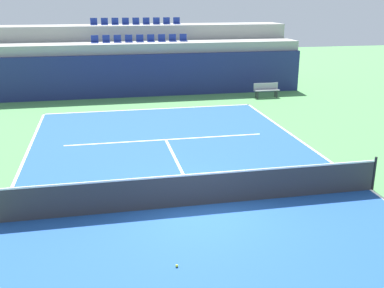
# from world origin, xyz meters

# --- Properties ---
(ground_plane) EXTENTS (80.00, 80.00, 0.00)m
(ground_plane) POSITION_xyz_m (0.00, 0.00, 0.00)
(ground_plane) COLOR #4C8C4C
(court_surface) EXTENTS (11.00, 24.00, 0.01)m
(court_surface) POSITION_xyz_m (0.00, 0.00, 0.01)
(court_surface) COLOR #1E4C99
(court_surface) RESTS_ON ground_plane
(baseline_far) EXTENTS (11.00, 0.10, 0.00)m
(baseline_far) POSITION_xyz_m (0.00, 11.95, 0.01)
(baseline_far) COLOR white
(baseline_far) RESTS_ON court_surface
(sideline_right) EXTENTS (0.10, 24.00, 0.00)m
(sideline_right) POSITION_xyz_m (5.45, 0.00, 0.01)
(sideline_right) COLOR white
(sideline_right) RESTS_ON court_surface
(service_line_far) EXTENTS (8.26, 0.10, 0.00)m
(service_line_far) POSITION_xyz_m (0.00, 6.40, 0.01)
(service_line_far) COLOR white
(service_line_far) RESTS_ON court_surface
(centre_service_line) EXTENTS (0.10, 6.40, 0.00)m
(centre_service_line) POSITION_xyz_m (0.00, 3.20, 0.01)
(centre_service_line) COLOR white
(centre_service_line) RESTS_ON court_surface
(back_wall) EXTENTS (19.62, 0.30, 2.50)m
(back_wall) POSITION_xyz_m (0.00, 15.36, 1.25)
(back_wall) COLOR navy
(back_wall) RESTS_ON ground_plane
(stands_tier_lower) EXTENTS (19.62, 2.40, 3.08)m
(stands_tier_lower) POSITION_xyz_m (0.00, 16.71, 1.54)
(stands_tier_lower) COLOR #9E9E99
(stands_tier_lower) RESTS_ON ground_plane
(stands_tier_upper) EXTENTS (19.62, 2.40, 3.98)m
(stands_tier_upper) POSITION_xyz_m (0.00, 19.11, 1.99)
(stands_tier_upper) COLOR #9E9E99
(stands_tier_upper) RESTS_ON ground_plane
(seating_row_lower) EXTENTS (5.84, 0.44, 0.44)m
(seating_row_lower) POSITION_xyz_m (0.00, 16.81, 3.21)
(seating_row_lower) COLOR navy
(seating_row_lower) RESTS_ON stands_tier_lower
(seating_row_upper) EXTENTS (5.84, 0.44, 0.44)m
(seating_row_upper) POSITION_xyz_m (0.00, 19.21, 4.11)
(seating_row_upper) COLOR navy
(seating_row_upper) RESTS_ON stands_tier_upper
(tennis_net) EXTENTS (11.08, 0.08, 1.07)m
(tennis_net) POSITION_xyz_m (0.00, 0.00, 0.51)
(tennis_net) COLOR black
(tennis_net) RESTS_ON court_surface
(player_bench) EXTENTS (1.50, 0.40, 0.85)m
(player_bench) POSITION_xyz_m (7.09, 13.60, 0.51)
(player_bench) COLOR #99999E
(player_bench) RESTS_ON ground_plane
(tennis_ball_0) EXTENTS (0.07, 0.07, 0.07)m
(tennis_ball_0) POSITION_xyz_m (-1.14, -2.97, 0.04)
(tennis_ball_0) COLOR #CCE033
(tennis_ball_0) RESTS_ON court_surface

